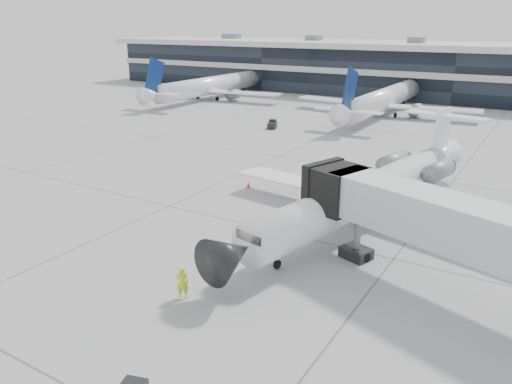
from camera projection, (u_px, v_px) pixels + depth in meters
The scene contains 9 objects.
ground at pixel (267, 229), 39.01m from camera, with size 220.00×220.00×0.00m, color gray.
terminal at pixel (464, 75), 103.77m from camera, with size 170.00×22.00×10.00m, color black.
bg_jet_left at pixel (213, 99), 105.59m from camera, with size 32.00×40.00×9.60m, color white, non-canonical shape.
bg_jet_center at pixel (384, 114), 87.45m from camera, with size 32.00×40.00×9.60m, color white, non-canonical shape.
regional_jet at pixel (369, 191), 39.81m from camera, with size 26.13×32.57×7.57m.
jet_bridge at pixel (461, 227), 27.68m from camera, with size 19.05×9.38×6.26m.
ramp_worker at pixel (182, 282), 28.99m from camera, with size 0.73×0.48×2.01m, color #BDF619.
traffic_cone at pixel (248, 185), 48.68m from camera, with size 0.46×0.46×0.61m.
far_tug at pixel (272, 124), 75.86m from camera, with size 1.85×2.37×1.32m.
Camera 1 is at (17.90, -31.22, 15.36)m, focal length 35.00 mm.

